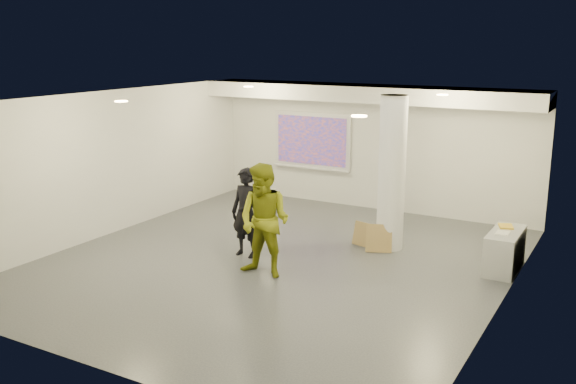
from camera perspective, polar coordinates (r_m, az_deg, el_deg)
The scene contains 20 objects.
floor at distance 11.92m, azimuth -0.95°, elevation -6.25°, with size 8.00×9.00×0.01m, color #36393E.
ceiling at distance 11.27m, azimuth -1.01°, elevation 8.27°, with size 8.00×9.00×0.01m, color white.
wall_back at distance 15.48m, azimuth 7.50°, elevation 3.97°, with size 8.00×0.01×3.00m, color silver.
wall_front at distance 8.09m, azimuth -17.41°, elevation -5.29°, with size 8.00×0.01×3.00m, color silver.
wall_left at distance 13.92m, azimuth -15.34°, elevation 2.55°, with size 0.01×9.00×3.00m, color silver.
wall_right at distance 10.14m, azimuth 18.93°, elevation -1.66°, with size 0.01×9.00×3.00m, color silver.
soffit_band at distance 14.81m, azimuth 6.85°, elevation 8.71°, with size 8.00×1.10×0.36m, color silver.
downlight_nw at distance 14.54m, azimuth -3.53°, elevation 9.33°, with size 0.22×0.22×0.02m, color #FFD287.
downlight_ne at distance 12.71m, azimuth 13.57°, elevation 8.40°, with size 0.22×0.22×0.02m, color #FFD287.
downlight_sw at distance 11.41m, azimuth -14.61°, elevation 7.81°, with size 0.22×0.22×0.02m, color #FFD287.
downlight_se at distance 8.95m, azimuth 6.34°, elevation 6.73°, with size 0.22×0.22×0.02m, color #FFD287.
column at distance 12.47m, azimuth 9.21°, elevation 1.63°, with size 0.52×0.52×3.00m, color silver.
projection_screen at distance 16.09m, azimuth 2.14°, elevation 4.53°, with size 2.10×0.13×1.42m.
credenza at distance 12.04m, azimuth 18.69°, elevation -4.97°, with size 0.51×1.23×0.72m, color #96999B.
papers_stack at distance 11.80m, azimuth 18.54°, elevation -3.47°, with size 0.22×0.28×0.02m, color white.
postit_pad at distance 12.20m, azimuth 18.80°, elevation -2.91°, with size 0.23×0.32×0.03m, color gold.
cardboard_back at distance 12.52m, azimuth 8.08°, elevation -4.10°, with size 0.50×0.05×0.55m, color olive.
cardboard_front at distance 12.85m, azimuth 6.67°, elevation -3.75°, with size 0.43×0.04×0.48m, color olive.
woman at distance 12.04m, azimuth -3.75°, elevation -1.84°, with size 0.62×0.41×1.69m, color black.
man at distance 10.97m, azimuth -2.10°, elevation -2.58°, with size 0.96×0.75×1.98m, color olive.
Camera 1 is at (5.69, -9.67, 4.01)m, focal length 40.00 mm.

